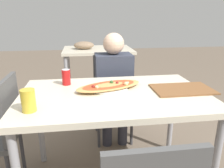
% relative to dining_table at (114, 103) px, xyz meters
% --- Properties ---
extents(dining_table, '(1.34, 0.83, 0.78)m').
position_rel_dining_table_xyz_m(dining_table, '(0.00, 0.00, 0.00)').
color(dining_table, beige).
rests_on(dining_table, ground_plane).
extents(chair_far_seated, '(0.40, 0.40, 0.90)m').
position_rel_dining_table_xyz_m(chair_far_seated, '(0.09, 0.75, -0.20)').
color(chair_far_seated, '#4C4C4C').
rests_on(chair_far_seated, ground_plane).
extents(person_seated, '(0.36, 0.29, 1.15)m').
position_rel_dining_table_xyz_m(person_seated, '(0.09, 0.63, -0.02)').
color(person_seated, '#2D2D38').
rests_on(person_seated, ground_plane).
extents(pizza_main, '(0.56, 0.38, 0.06)m').
position_rel_dining_table_xyz_m(pizza_main, '(-0.02, 0.10, 0.10)').
color(pizza_main, white).
rests_on(pizza_main, dining_table).
extents(soda_can, '(0.07, 0.07, 0.12)m').
position_rel_dining_table_xyz_m(soda_can, '(-0.35, 0.25, 0.14)').
color(soda_can, red).
rests_on(soda_can, dining_table).
extents(drink_glass, '(0.08, 0.08, 0.13)m').
position_rel_dining_table_xyz_m(drink_glass, '(-0.53, -0.23, 0.14)').
color(drink_glass, gold).
rests_on(drink_glass, dining_table).
extents(serving_tray, '(0.44, 0.28, 0.01)m').
position_rel_dining_table_xyz_m(serving_tray, '(0.51, 0.00, 0.08)').
color(serving_tray, brown).
rests_on(serving_tray, dining_table).
extents(background_table, '(1.10, 0.80, 0.90)m').
position_rel_dining_table_xyz_m(background_table, '(0.00, 2.08, 0.01)').
color(background_table, beige).
rests_on(background_table, ground_plane).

